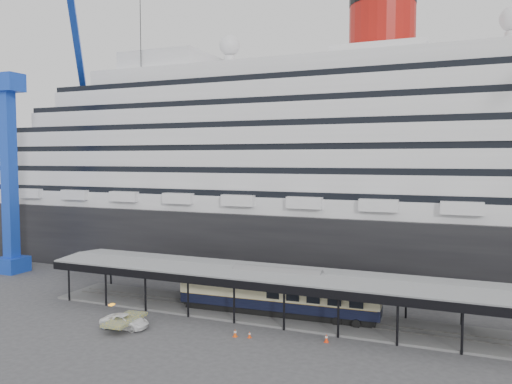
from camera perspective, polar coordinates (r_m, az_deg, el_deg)
ground at (r=54.75m, az=-0.07°, el=-15.40°), size 200.00×200.00×0.00m
cruise_ship at (r=82.19m, az=8.49°, el=4.00°), size 130.00×30.00×43.90m
platform_canopy at (r=58.49m, az=1.83°, el=-11.72°), size 56.00×9.18×5.30m
crane_blue at (r=87.26m, az=-25.76°, el=4.71°), size 22.63×19.19×47.60m
port_truck at (r=56.62m, az=-14.76°, el=-14.11°), size 5.33×2.70×1.44m
pullman_carriage at (r=58.17m, az=2.45°, el=-11.40°), size 23.39×4.09×22.85m
traffic_cone_left at (r=52.53m, az=-2.41°, el=-15.78°), size 0.46×0.46×0.83m
traffic_cone_mid at (r=52.25m, az=-0.74°, el=-15.98°), size 0.41×0.41×0.67m
traffic_cone_right at (r=51.53m, az=8.05°, el=-16.20°), size 0.46×0.46×0.84m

